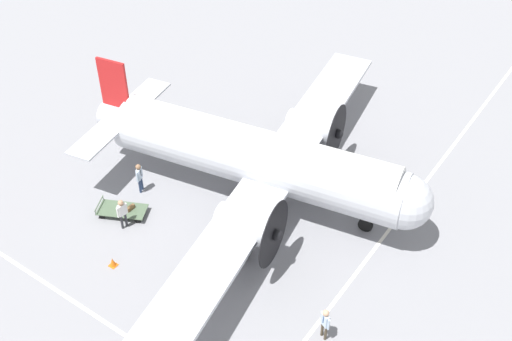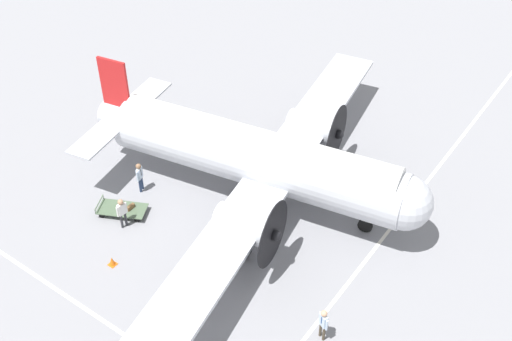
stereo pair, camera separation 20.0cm
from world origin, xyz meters
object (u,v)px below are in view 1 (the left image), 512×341
object	(u,v)px
crew_foreground	(325,321)
baggage_cart	(122,210)
airliner_main	(265,159)
ramp_agent	(139,175)
passenger_boarding	(122,211)
traffic_cone	(113,262)
suitcase_near_door	(131,210)

from	to	relation	value
crew_foreground	baggage_cart	xyz separation A→B (m)	(0.59, 11.55, -0.72)
airliner_main	ramp_agent	bearing A→B (deg)	-161.21
airliner_main	passenger_boarding	bearing A→B (deg)	-138.81
baggage_cart	traffic_cone	xyz separation A→B (m)	(-2.64, -2.00, -0.07)
suitcase_near_door	baggage_cart	distance (m)	0.44
passenger_boarding	traffic_cone	distance (m)	2.57
ramp_agent	baggage_cart	distance (m)	2.00
suitcase_near_door	traffic_cone	size ratio (longest dim) A/B	1.26
ramp_agent	baggage_cart	xyz separation A→B (m)	(-1.80, -0.42, -0.75)
passenger_boarding	ramp_agent	world-z (taller)	ramp_agent
traffic_cone	suitcase_near_door	bearing A→B (deg)	29.46
crew_foreground	passenger_boarding	size ratio (longest dim) A/B	0.98
ramp_agent	suitcase_near_door	world-z (taller)	ramp_agent
airliner_main	suitcase_near_door	xyz separation A→B (m)	(-4.56, 4.64, -2.28)
baggage_cart	traffic_cone	size ratio (longest dim) A/B	5.72
crew_foreground	airliner_main	bearing A→B (deg)	-14.91
passenger_boarding	baggage_cart	world-z (taller)	passenger_boarding
airliner_main	crew_foreground	size ratio (longest dim) A/B	14.28
passenger_boarding	baggage_cart	size ratio (longest dim) A/B	0.65
suitcase_near_door	baggage_cart	bearing A→B (deg)	123.68
passenger_boarding	crew_foreground	bearing A→B (deg)	-79.38
airliner_main	suitcase_near_door	world-z (taller)	airliner_main
traffic_cone	airliner_main	bearing A→B (deg)	-21.97
airliner_main	crew_foreground	xyz separation A→B (m)	(-5.39, -6.55, -1.55)
airliner_main	baggage_cart	world-z (taller)	airliner_main
ramp_agent	baggage_cart	bearing A→B (deg)	-6.57
ramp_agent	baggage_cart	size ratio (longest dim) A/B	0.65
ramp_agent	crew_foreground	bearing A→B (deg)	59.13
baggage_cart	ramp_agent	bearing A→B (deg)	77.24
ramp_agent	suitcase_near_door	bearing A→B (deg)	7.19
crew_foreground	ramp_agent	xyz separation A→B (m)	(2.39, 11.97, 0.03)
traffic_cone	ramp_agent	bearing A→B (deg)	28.53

